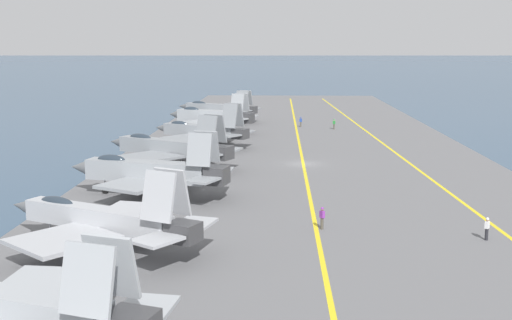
# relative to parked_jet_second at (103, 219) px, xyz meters

# --- Properties ---
(ground_plane) EXTENTS (2000.00, 2000.00, 0.00)m
(ground_plane) POSITION_rel_parked_jet_second_xyz_m (33.84, -15.16, -2.61)
(ground_plane) COLOR #334C66
(carrier_deck) EXTENTS (217.77, 47.31, 0.40)m
(carrier_deck) POSITION_rel_parked_jet_second_xyz_m (33.84, -15.16, -2.41)
(carrier_deck) COLOR slate
(carrier_deck) RESTS_ON ground
(deck_stripe_foul_line) EXTENTS (195.82, 8.97, 0.01)m
(deck_stripe_foul_line) POSITION_rel_parked_jet_second_xyz_m (33.84, -28.17, -2.20)
(deck_stripe_foul_line) COLOR yellow
(deck_stripe_foul_line) RESTS_ON carrier_deck
(deck_stripe_centerline) EXTENTS (195.99, 0.36, 0.01)m
(deck_stripe_centerline) POSITION_rel_parked_jet_second_xyz_m (33.84, -15.16, -2.20)
(deck_stripe_centerline) COLOR yellow
(deck_stripe_centerline) RESTS_ON carrier_deck
(parked_jet_second) EXTENTS (14.06, 16.33, 6.20)m
(parked_jet_second) POSITION_rel_parked_jet_second_xyz_m (0.00, 0.00, 0.00)
(parked_jet_second) COLOR #A8AAAF
(parked_jet_second) RESTS_ON carrier_deck
(parked_jet_third) EXTENTS (12.48, 16.18, 6.41)m
(parked_jet_third) POSITION_rel_parked_jet_second_xyz_m (15.97, -0.02, 0.26)
(parked_jet_third) COLOR gray
(parked_jet_third) RESTS_ON carrier_deck
(parked_jet_fourth) EXTENTS (14.14, 17.07, 6.61)m
(parked_jet_fourth) POSITION_rel_parked_jet_second_xyz_m (30.32, 0.50, 0.27)
(parked_jet_fourth) COLOR gray
(parked_jet_fourth) RESTS_ON carrier_deck
(parked_jet_fifth) EXTENTS (13.73, 15.17, 6.42)m
(parked_jet_fifth) POSITION_rel_parked_jet_second_xyz_m (46.32, -1.36, 0.11)
(parked_jet_fifth) COLOR gray
(parked_jet_fifth) RESTS_ON carrier_deck
(parked_jet_sixth) EXTENTS (13.93, 15.39, 6.65)m
(parked_jet_sixth) POSITION_rel_parked_jet_second_xyz_m (61.14, -1.10, 0.58)
(parked_jet_sixth) COLOR #93999E
(parked_jet_sixth) RESTS_ON carrier_deck
(parked_jet_seventh) EXTENTS (13.92, 16.51, 6.10)m
(parked_jet_seventh) POSITION_rel_parked_jet_second_xyz_m (76.27, -0.76, 0.41)
(parked_jet_seventh) COLOR gray
(parked_jet_seventh) RESTS_ON carrier_deck
(crew_purple_vest) EXTENTS (0.46, 0.43, 1.78)m
(crew_purple_vest) POSITION_rel_parked_jet_second_xyz_m (5.62, -15.62, -1.23)
(crew_purple_vest) COLOR #4C473D
(crew_purple_vest) RESTS_ON carrier_deck
(crew_white_vest) EXTENTS (0.46, 0.44, 1.73)m
(crew_white_vest) POSITION_rel_parked_jet_second_xyz_m (3.22, -27.52, -1.26)
(crew_white_vest) COLOR #232328
(crew_white_vest) RESTS_ON carrier_deck
(crew_blue_vest) EXTENTS (0.41, 0.46, 1.79)m
(crew_blue_vest) POSITION_rel_parked_jet_second_xyz_m (69.87, -16.00, -1.22)
(crew_blue_vest) COLOR #4C473D
(crew_blue_vest) RESTS_ON carrier_deck
(crew_green_vest) EXTENTS (0.42, 0.46, 1.76)m
(crew_green_vest) POSITION_rel_parked_jet_second_xyz_m (66.84, -21.61, -1.24)
(crew_green_vest) COLOR #4C473D
(crew_green_vest) RESTS_ON carrier_deck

